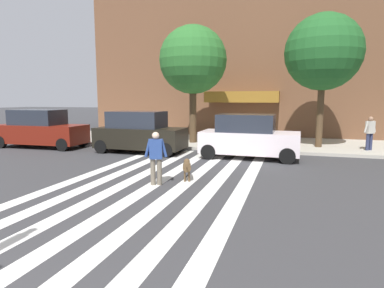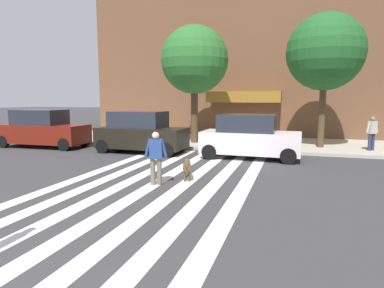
{
  "view_description": "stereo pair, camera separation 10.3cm",
  "coord_description": "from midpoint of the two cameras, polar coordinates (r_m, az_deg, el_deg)",
  "views": [
    {
      "loc": [
        4.05,
        -1.26,
        2.63
      ],
      "look_at": [
        1.09,
        8.41,
        1.22
      ],
      "focal_mm": 30.48,
      "sensor_mm": 36.0,
      "label": 1
    },
    {
      "loc": [
        4.15,
        -1.23,
        2.63
      ],
      "look_at": [
        1.09,
        8.41,
        1.22
      ],
      "focal_mm": 30.48,
      "sensor_mm": 36.0,
      "label": 2
    }
  ],
  "objects": [
    {
      "name": "pedestrian_bystander",
      "position": [
        17.92,
        28.54,
        1.97
      ],
      "size": [
        0.63,
        0.47,
        1.64
      ],
      "color": "#282D4C",
      "rests_on": "sidewalk_far"
    },
    {
      "name": "parked_car_behind_first",
      "position": [
        16.21,
        -9.36,
        1.97
      ],
      "size": [
        4.41,
        1.97,
        2.03
      ],
      "color": "black",
      "rests_on": "ground_plane"
    },
    {
      "name": "street_tree_middle",
      "position": [
        18.15,
        21.84,
        14.62
      ],
      "size": [
        3.81,
        3.81,
        6.7
      ],
      "color": "#4C3823",
      "rests_on": "sidewalk_far"
    },
    {
      "name": "pedestrian_dog_walker",
      "position": [
        9.98,
        -6.62,
        -1.97
      ],
      "size": [
        0.7,
        0.35,
        1.64
      ],
      "color": "#6B6051",
      "rests_on": "ground_plane"
    },
    {
      "name": "dog_on_leash",
      "position": [
        10.64,
        -1.18,
        -3.95
      ],
      "size": [
        0.45,
        0.96,
        0.65
      ],
      "color": "brown",
      "rests_on": "ground_plane"
    },
    {
      "name": "parked_car_third_in_line",
      "position": [
        14.66,
        9.66,
        1.19
      ],
      "size": [
        4.31,
        1.97,
        1.96
      ],
      "color": "silver",
      "rests_on": "ground_plane"
    },
    {
      "name": "ground_plane",
      "position": [
        9.88,
        -8.24,
        -7.61
      ],
      "size": [
        160.0,
        160.0,
        0.0
      ],
      "primitive_type": "plane",
      "color": "#353538"
    },
    {
      "name": "parked_car_near_curb",
      "position": [
        19.56,
        -25.11,
        2.32
      ],
      "size": [
        4.88,
        2.01,
        2.05
      ],
      "color": "maroon",
      "rests_on": "ground_plane"
    },
    {
      "name": "sidewalk_far",
      "position": [
        19.55,
        4.76,
        0.37
      ],
      "size": [
        80.0,
        6.0,
        0.15
      ],
      "primitive_type": "cube",
      "color": "#AFA99C",
      "rests_on": "ground_plane"
    },
    {
      "name": "street_tree_nearest",
      "position": [
        18.72,
        0.0,
        14.42
      ],
      "size": [
        3.77,
        3.77,
        6.52
      ],
      "color": "#4C3823",
      "rests_on": "sidewalk_far"
    },
    {
      "name": "crosswalk_stripes",
      "position": [
        9.85,
        -7.93,
        -7.62
      ],
      "size": [
        5.85,
        14.1,
        0.01
      ],
      "color": "silver",
      "rests_on": "ground_plane"
    }
  ]
}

